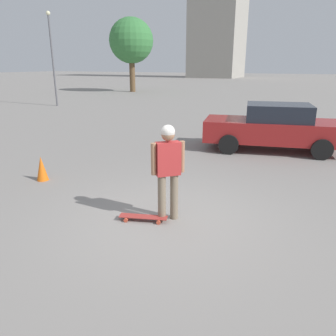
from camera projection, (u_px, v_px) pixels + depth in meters
The scene contains 7 objects.
ground_plane at pixel (168, 219), 6.19m from camera, with size 220.00×220.00×0.00m, color gray.
person at pixel (168, 165), 5.86m from camera, with size 0.46×0.48×1.79m.
skateboard at pixel (143, 217), 6.09m from camera, with size 0.45×0.92×0.09m.
car_parked_near at pixel (274, 127), 10.94m from camera, with size 2.69×4.79×1.56m.
tree_distant at pixel (131, 41), 33.67m from camera, with size 4.55×4.55×7.43m.
traffic_cone at pixel (42, 168), 8.17m from camera, with size 0.29×0.29×0.62m.
lamp_post at pixel (52, 52), 22.13m from camera, with size 0.28×0.28×6.14m.
Camera 1 is at (5.04, 2.45, 2.78)m, focal length 35.00 mm.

